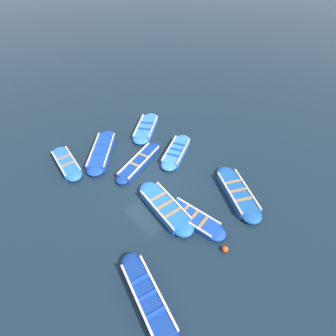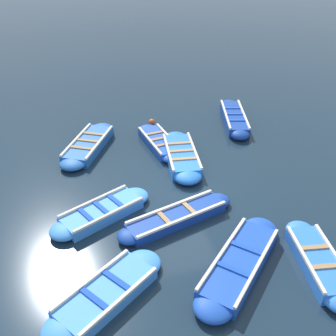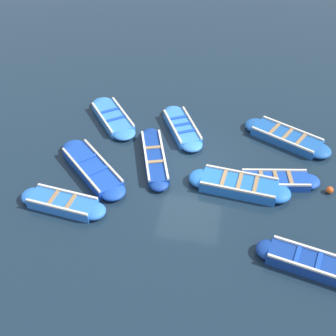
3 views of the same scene
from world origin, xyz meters
The scene contains 11 objects.
ground_plane centered at (0.00, 0.00, 0.00)m, with size 120.00×120.00×0.00m, color #162838.
boat_bow_out centered at (-4.33, 3.77, 0.20)m, with size 3.88×1.67×0.45m.
boat_stern_in centered at (-3.08, 0.13, 0.16)m, with size 3.32×1.31×0.37m.
boat_drifting centered at (3.77, -2.73, 0.15)m, with size 2.80×3.32×0.37m.
boat_outer_left centered at (4.11, 2.58, 0.18)m, with size 3.24×1.24×0.42m.
boat_inner_gap centered at (0.75, -2.51, 0.17)m, with size 2.26×3.33×0.39m.
boat_tucked centered at (1.50, -0.41, 0.16)m, with size 1.79×3.80×0.37m.
boat_centre centered at (-1.79, 0.66, 0.20)m, with size 3.76×1.37×0.46m.
boat_mid_row centered at (-3.52, -2.56, 0.17)m, with size 3.75×2.56×0.41m.
boat_near_quay centered at (3.66, 0.63, 0.17)m, with size 3.47×3.48×0.40m.
buoy_orange_near centered at (-4.99, 0.25, 0.13)m, with size 0.26×0.26×0.26m, color #E05119.
Camera 3 is at (-1.42, 13.11, 11.58)m, focal length 50.00 mm.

